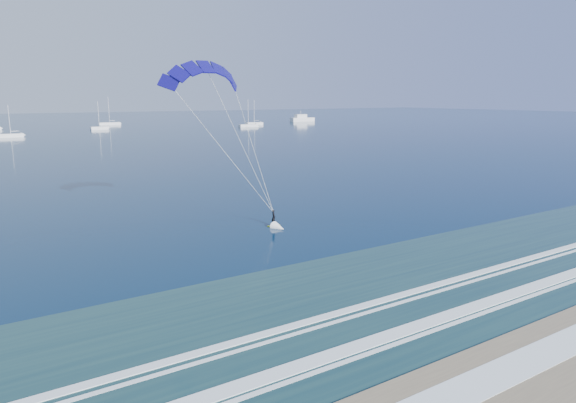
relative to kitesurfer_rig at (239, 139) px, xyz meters
The scene contains 8 objects.
ground 30.93m from the kitesurfer_rig, 92.02° to the right, with size 900.00×900.00×0.00m, color #072744.
kitesurfer_rig is the anchor object (origin of this frame).
motor_yacht 233.12m from the kitesurfer_rig, 54.09° to the left, with size 13.85×3.69×5.88m.
sailboat_3 150.51m from the kitesurfer_rig, 92.64° to the left, with size 7.49×2.40×10.56m.
sailboat_4 214.01m from the kitesurfer_rig, 79.18° to the left, with size 9.77×2.40×13.15m.
sailboat_5 199.02m from the kitesurfer_rig, 60.38° to the left, with size 8.51×2.40×11.65m.
sailboat_6 181.83m from the kitesurfer_rig, 61.19° to the left, with size 8.90×2.40×12.03m.
sailboat_7 178.94m from the kitesurfer_rig, 81.10° to the left, with size 6.93×2.40×11.31m.
Camera 1 is at (-21.52, -13.93, 13.29)m, focal length 32.00 mm.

